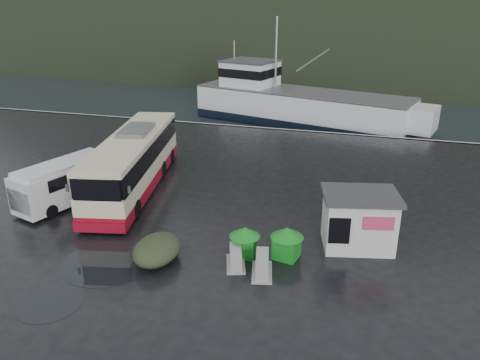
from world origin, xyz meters
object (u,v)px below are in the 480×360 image
(jersey_barrier_a, at_px, (236,265))
(jersey_barrier_b, at_px, (262,273))
(dome_tent, at_px, (158,260))
(waste_bin_right, at_px, (286,257))
(fishing_trawler, at_px, (301,110))
(waste_bin_left, at_px, (245,255))
(coach_bus, at_px, (136,188))
(ticket_kiosk, at_px, (356,245))
(white_van, at_px, (69,203))

(jersey_barrier_a, relative_size, jersey_barrier_b, 0.94)
(dome_tent, bearing_deg, waste_bin_right, 18.34)
(waste_bin_right, xyz_separation_m, fishing_trawler, (-3.98, 29.34, 0.00))
(waste_bin_right, bearing_deg, fishing_trawler, 97.73)
(waste_bin_left, bearing_deg, coach_bus, 145.46)
(dome_tent, relative_size, fishing_trawler, 0.10)
(coach_bus, xyz_separation_m, jersey_barrier_b, (9.71, -7.18, 0.00))
(waste_bin_right, distance_m, fishing_trawler, 29.61)
(waste_bin_right, bearing_deg, ticket_kiosk, 33.45)
(waste_bin_left, relative_size, jersey_barrier_b, 0.83)
(dome_tent, distance_m, ticket_kiosk, 9.34)
(white_van, distance_m, ticket_kiosk, 16.17)
(jersey_barrier_a, height_order, jersey_barrier_b, jersey_barrier_b)
(waste_bin_left, xyz_separation_m, jersey_barrier_b, (1.12, -1.26, 0.00))
(waste_bin_left, height_order, fishing_trawler, fishing_trawler)
(waste_bin_right, relative_size, jersey_barrier_b, 0.88)
(coach_bus, height_order, jersey_barrier_b, coach_bus)
(dome_tent, height_order, jersey_barrier_b, dome_tent)
(waste_bin_left, distance_m, jersey_barrier_a, 0.95)
(waste_bin_left, relative_size, waste_bin_right, 0.94)
(jersey_barrier_b, xyz_separation_m, fishing_trawler, (-3.22, 30.93, 0.00))
(jersey_barrier_b, height_order, fishing_trawler, fishing_trawler)
(waste_bin_left, relative_size, jersey_barrier_a, 0.88)
(white_van, bearing_deg, jersey_barrier_b, -1.01)
(white_van, height_order, waste_bin_right, white_van)
(waste_bin_left, distance_m, waste_bin_right, 1.90)
(waste_bin_right, distance_m, jersey_barrier_a, 2.39)
(dome_tent, xyz_separation_m, fishing_trawler, (1.54, 31.17, 0.00))
(coach_bus, relative_size, fishing_trawler, 0.48)
(jersey_barrier_b, bearing_deg, waste_bin_left, 131.44)
(white_van, relative_size, waste_bin_right, 3.96)
(ticket_kiosk, bearing_deg, white_van, 165.86)
(white_van, distance_m, jersey_barrier_a, 11.76)
(dome_tent, bearing_deg, jersey_barrier_b, 2.87)
(waste_bin_right, distance_m, ticket_kiosk, 3.59)
(white_van, height_order, waste_bin_left, white_van)
(jersey_barrier_a, bearing_deg, ticket_kiosk, 32.85)
(ticket_kiosk, distance_m, jersey_barrier_a, 5.98)
(coach_bus, height_order, jersey_barrier_a, coach_bus)
(ticket_kiosk, bearing_deg, dome_tent, -168.15)
(waste_bin_right, bearing_deg, waste_bin_left, -170.02)
(waste_bin_left, height_order, jersey_barrier_b, waste_bin_left)
(coach_bus, xyz_separation_m, fishing_trawler, (6.49, 23.75, 0.00))
(waste_bin_right, relative_size, fishing_trawler, 0.06)
(coach_bus, distance_m, white_van, 4.08)
(waste_bin_left, height_order, jersey_barrier_a, waste_bin_left)
(waste_bin_left, distance_m, dome_tent, 3.95)
(white_van, distance_m, waste_bin_left, 11.64)
(coach_bus, relative_size, dome_tent, 4.54)
(ticket_kiosk, distance_m, jersey_barrier_b, 5.19)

